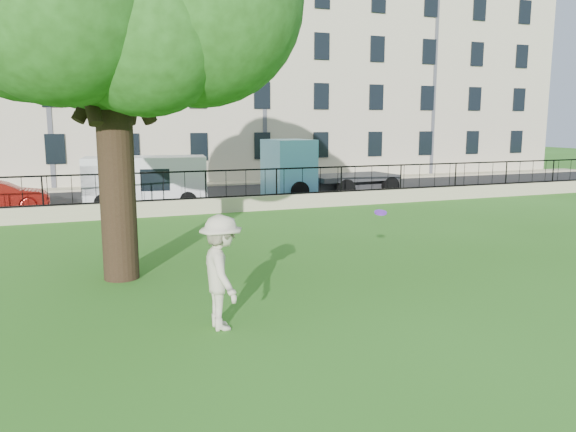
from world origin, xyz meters
name	(u,v)px	position (x,y,z in m)	size (l,w,h in m)	color
ground	(334,301)	(0.00, 0.00, 0.00)	(120.00, 120.00, 0.00)	#2A6317
retaining_wall	(206,206)	(0.00, 12.00, 0.30)	(50.00, 0.40, 0.60)	tan
iron_railing	(206,185)	(0.00, 12.00, 1.15)	(50.00, 0.05, 1.13)	black
street	(185,198)	(0.00, 16.70, 0.01)	(60.00, 9.00, 0.01)	black
sidewalk	(168,186)	(0.00, 21.90, 0.06)	(60.00, 1.40, 0.12)	tan
building_row	(151,70)	(0.00, 27.57, 6.92)	(56.40, 10.40, 13.80)	#C1B199
man	(221,272)	(-2.50, -0.65, 1.02)	(1.32, 0.76, 2.05)	beige
frisbee	(381,213)	(1.30, 0.45, 1.71)	(0.27, 0.27, 0.03)	purple
white_van	(146,181)	(-2.00, 14.90, 1.07)	(5.12, 2.00, 2.15)	silver
blue_truck	(331,167)	(7.08, 15.40, 1.40)	(6.68, 2.37, 2.80)	#5099BD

